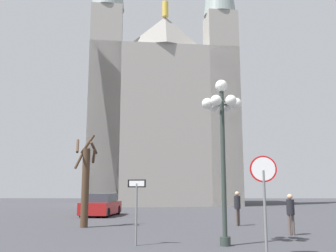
# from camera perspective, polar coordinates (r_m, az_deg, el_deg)

# --- Properties ---
(cathedral) EXTENTS (17.52, 13.14, 41.33)m
(cathedral) POSITION_cam_1_polar(r_m,az_deg,el_deg) (43.10, -0.94, 3.63)
(cathedral) COLOR gray
(cathedral) RESTS_ON ground
(stop_sign) EXTENTS (0.77, 0.15, 2.85)m
(stop_sign) POSITION_cam_1_polar(r_m,az_deg,el_deg) (11.07, 14.73, -8.90)
(stop_sign) COLOR slate
(stop_sign) RESTS_ON ground
(one_way_arrow_sign) EXTENTS (0.63, 0.13, 2.20)m
(one_way_arrow_sign) POSITION_cam_1_polar(r_m,az_deg,el_deg) (12.81, -4.93, -11.83)
(one_way_arrow_sign) COLOR slate
(one_way_arrow_sign) RESTS_ON ground
(street_lamp) EXTENTS (1.42, 1.29, 5.75)m
(street_lamp) POSITION_cam_1_polar(r_m,az_deg,el_deg) (13.05, 8.46, 0.55)
(street_lamp) COLOR #2D3833
(street_lamp) RESTS_ON ground
(bare_tree) EXTENTS (1.15, 1.21, 4.65)m
(bare_tree) POSITION_cam_1_polar(r_m,az_deg,el_deg) (18.90, -12.76, -8.46)
(bare_tree) COLOR #473323
(bare_tree) RESTS_ON ground
(parked_car_near_red) EXTENTS (2.28, 4.43, 1.52)m
(parked_car_near_red) POSITION_cam_1_polar(r_m,az_deg,el_deg) (26.25, -10.42, -12.07)
(parked_car_near_red) COLOR maroon
(parked_car_near_red) RESTS_ON ground
(pedestrian_walking) EXTENTS (0.32, 0.32, 1.73)m
(pedestrian_walking) POSITION_cam_1_polar(r_m,az_deg,el_deg) (19.56, 10.77, -11.98)
(pedestrian_walking) COLOR #594C47
(pedestrian_walking) RESTS_ON ground
(pedestrian_standing) EXTENTS (0.32, 0.32, 1.66)m
(pedestrian_standing) POSITION_cam_1_polar(r_m,az_deg,el_deg) (16.30, 18.57, -12.33)
(pedestrian_standing) COLOR #594C47
(pedestrian_standing) RESTS_ON ground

